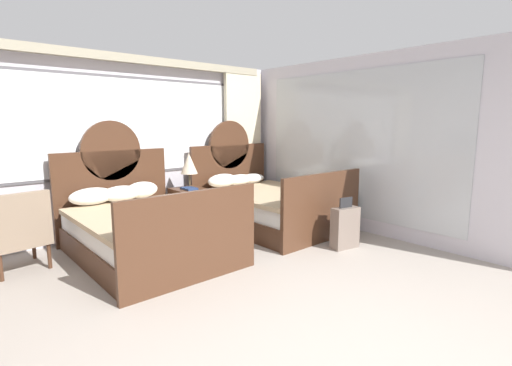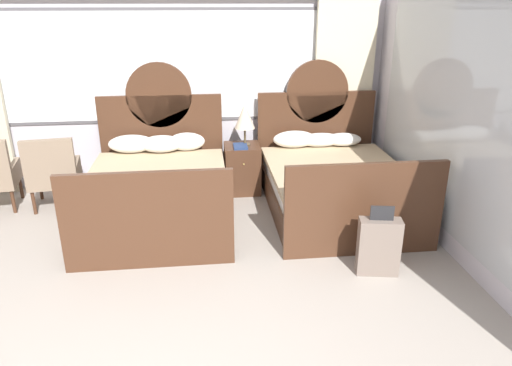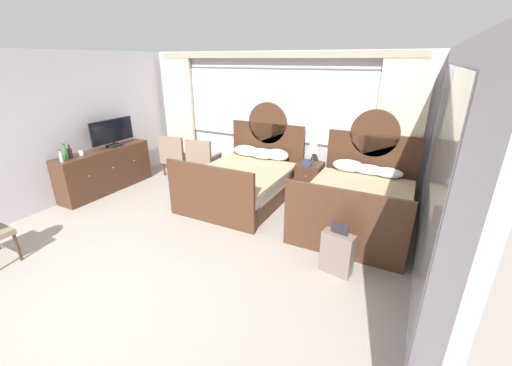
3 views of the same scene
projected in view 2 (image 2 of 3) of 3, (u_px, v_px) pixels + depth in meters
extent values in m
cube|color=silver|center=(164.00, 88.00, 6.41)|extent=(6.00, 0.07, 2.70)
cube|color=#575459|center=(162.00, 67.00, 6.26)|extent=(4.51, 0.02, 1.48)
cube|color=white|center=(162.00, 67.00, 6.26)|extent=(4.43, 0.02, 1.40)
cube|color=beige|center=(343.00, 90.00, 6.56)|extent=(0.81, 0.08, 2.60)
cube|color=silver|center=(477.00, 129.00, 4.39)|extent=(0.07, 4.99, 2.70)
cube|color=#B2B7BC|center=(456.00, 121.00, 4.67)|extent=(0.01, 3.49, 2.27)
cube|color=#472B1C|center=(159.00, 208.00, 5.64)|extent=(1.56, 2.11, 0.30)
cube|color=white|center=(158.00, 187.00, 5.55)|extent=(1.50, 2.01, 0.23)
cube|color=tan|center=(156.00, 178.00, 5.42)|extent=(1.60, 1.91, 0.06)
cube|color=#472B1C|center=(162.00, 142.00, 6.47)|extent=(1.64, 0.06, 1.30)
cylinder|color=#472B1C|center=(159.00, 95.00, 6.23)|extent=(0.86, 0.06, 0.86)
cube|color=#472B1C|center=(148.00, 221.00, 4.51)|extent=(1.64, 0.06, 1.00)
ellipsoid|color=white|center=(131.00, 144.00, 6.19)|extent=(0.59, 0.32, 0.23)
ellipsoid|color=white|center=(161.00, 144.00, 6.21)|extent=(0.56, 0.34, 0.22)
ellipsoid|color=white|center=(187.00, 142.00, 6.27)|extent=(0.48, 0.27, 0.24)
cube|color=#472B1C|center=(333.00, 200.00, 5.87)|extent=(1.56, 2.11, 0.30)
cube|color=white|center=(335.00, 180.00, 5.77)|extent=(1.50, 2.01, 0.23)
cube|color=tan|center=(337.00, 171.00, 5.65)|extent=(1.60, 1.91, 0.06)
cube|color=#472B1C|center=(315.00, 137.00, 6.69)|extent=(1.64, 0.06, 1.30)
cylinder|color=#472B1C|center=(317.00, 92.00, 6.46)|extent=(0.86, 0.06, 0.86)
cube|color=#472B1C|center=(364.00, 210.00, 4.74)|extent=(1.64, 0.06, 1.00)
ellipsoid|color=white|center=(294.00, 139.00, 6.40)|extent=(0.58, 0.28, 0.23)
ellipsoid|color=white|center=(320.00, 140.00, 6.45)|extent=(0.59, 0.25, 0.18)
ellipsoid|color=white|center=(343.00, 139.00, 6.50)|extent=(0.51, 0.33, 0.16)
cube|color=#472B1C|center=(242.00, 168.00, 6.42)|extent=(0.47, 0.47, 0.66)
sphere|color=tan|center=(244.00, 164.00, 6.14)|extent=(0.02, 0.02, 0.02)
cylinder|color=brown|center=(245.00, 144.00, 6.31)|extent=(0.14, 0.14, 0.02)
cylinder|color=brown|center=(245.00, 136.00, 6.26)|extent=(0.03, 0.03, 0.21)
cone|color=beige|center=(245.00, 116.00, 6.17)|extent=(0.27, 0.27, 0.33)
cube|color=navy|center=(240.00, 146.00, 6.21)|extent=(0.18, 0.26, 0.03)
cube|color=#84705B|center=(56.00, 179.00, 5.99)|extent=(0.67, 0.67, 0.10)
cube|color=#84705B|center=(49.00, 161.00, 5.65)|extent=(0.60, 0.16, 0.53)
cube|color=#84705B|center=(76.00, 167.00, 6.01)|extent=(0.13, 0.54, 0.16)
cube|color=#84705B|center=(31.00, 171.00, 5.88)|extent=(0.13, 0.54, 0.16)
cylinder|color=#472B1C|center=(80.00, 185.00, 6.34)|extent=(0.04, 0.04, 0.30)
cylinder|color=#472B1C|center=(41.00, 188.00, 6.23)|extent=(0.04, 0.04, 0.30)
cylinder|color=#472B1C|center=(76.00, 199.00, 5.90)|extent=(0.04, 0.04, 0.30)
cylinder|color=#472B1C|center=(34.00, 203.00, 5.79)|extent=(0.04, 0.04, 0.30)
cube|color=#84705B|center=(14.00, 170.00, 5.93)|extent=(0.14, 0.54, 0.16)
cylinder|color=#472B1C|center=(21.00, 187.00, 6.27)|extent=(0.04, 0.04, 0.30)
cylinder|color=#472B1C|center=(13.00, 201.00, 5.82)|extent=(0.04, 0.04, 0.30)
cube|color=#75665B|center=(379.00, 247.00, 4.49)|extent=(0.42, 0.24, 0.56)
cube|color=#232326|center=(382.00, 213.00, 4.36)|extent=(0.22, 0.06, 0.14)
cylinder|color=black|center=(360.00, 269.00, 4.59)|extent=(0.05, 0.03, 0.05)
cylinder|color=black|center=(393.00, 271.00, 4.57)|extent=(0.05, 0.03, 0.05)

